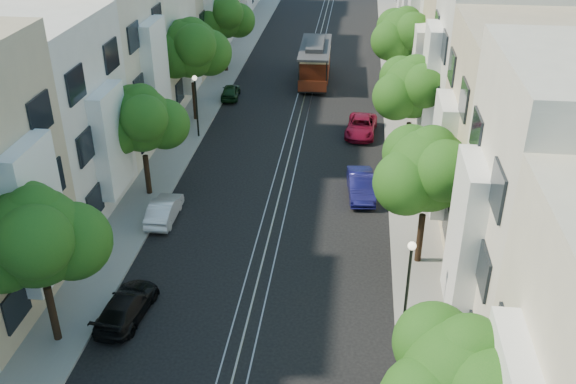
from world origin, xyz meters
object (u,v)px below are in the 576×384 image
(cable_car, at_px, (315,60))
(lamp_west, at_px, (196,97))
(parked_car_e_mid, at_px, (361,185))
(parked_car_w_mid, at_px, (164,210))
(tree_e_b, at_px, (429,172))
(parked_car_w_far, at_px, (231,91))
(tree_w_a, at_px, (37,240))
(tree_w_c, at_px, (192,50))
(tree_e_a, at_px, (464,382))
(tree_e_d, at_px, (405,35))
(tree_w_d, at_px, (225,18))
(parked_car_e_far, at_px, (361,126))
(tree_w_b, at_px, (142,121))
(parked_car_w_near, at_px, (126,306))
(tree_e_c, at_px, (413,90))
(lamp_east, at_px, (409,274))

(cable_car, bearing_deg, lamp_west, -119.97)
(lamp_west, relative_size, cable_car, 0.54)
(parked_car_e_mid, bearing_deg, parked_car_w_mid, -165.01)
(tree_e_b, bearing_deg, parked_car_w_far, 121.91)
(tree_w_a, height_order, tree_w_c, tree_w_c)
(tree_w_a, distance_m, cable_car, 33.44)
(tree_e_a, distance_m, tree_e_b, 12.00)
(tree_e_d, distance_m, parked_car_w_far, 13.63)
(tree_w_d, bearing_deg, parked_car_e_far, -46.61)
(tree_e_a, xyz_separation_m, tree_w_c, (-14.40, 28.00, 0.67))
(parked_car_w_far, bearing_deg, tree_e_b, 117.75)
(tree_w_b, xyz_separation_m, parked_car_w_near, (2.19, -10.29, -3.83))
(parked_car_w_near, bearing_deg, tree_e_c, -121.41)
(tree_w_a, bearing_deg, tree_e_c, 51.34)
(tree_w_a, xyz_separation_m, parked_car_w_near, (2.19, 1.71, -4.17))
(tree_e_d, distance_m, lamp_west, 16.39)
(lamp_east, relative_size, parked_car_e_mid, 1.08)
(lamp_east, distance_m, parked_car_w_near, 11.49)
(parked_car_e_far, height_order, parked_car_w_near, parked_car_e_far)
(tree_w_a, relative_size, lamp_west, 1.61)
(tree_w_b, relative_size, cable_car, 0.81)
(tree_e_d, distance_m, tree_w_a, 32.38)
(tree_e_b, distance_m, parked_car_w_far, 24.69)
(tree_w_b, bearing_deg, tree_w_a, -90.00)
(lamp_east, bearing_deg, parked_car_w_far, 114.90)
(cable_car, bearing_deg, parked_car_w_near, -101.29)
(parked_car_e_mid, distance_m, parked_car_w_near, 14.88)
(parked_car_e_far, xyz_separation_m, parked_car_w_near, (-9.35, -20.08, -0.01))
(tree_e_a, bearing_deg, tree_e_d, 90.00)
(tree_e_b, height_order, tree_e_d, tree_e_d)
(tree_w_a, height_order, lamp_east, tree_w_a)
(tree_e_a, relative_size, tree_w_d, 0.96)
(tree_w_a, relative_size, cable_car, 0.86)
(tree_e_c, bearing_deg, tree_w_c, 160.85)
(tree_e_b, height_order, cable_car, tree_e_b)
(tree_e_a, height_order, cable_car, tree_e_a)
(tree_w_c, relative_size, parked_car_e_far, 1.72)
(lamp_west, height_order, parked_car_w_mid, lamp_west)
(lamp_east, bearing_deg, parked_car_w_near, -178.42)
(tree_w_b, bearing_deg, parked_car_w_mid, -58.32)
(tree_w_c, distance_m, parked_car_w_near, 21.87)
(tree_e_a, xyz_separation_m, parked_car_w_mid, (-12.86, 14.51, -3.82))
(tree_w_b, xyz_separation_m, parked_car_e_mid, (11.62, 1.22, -3.76))
(cable_car, distance_m, parked_car_e_far, 11.38)
(parked_car_w_near, height_order, parked_car_w_far, parked_car_w_near)
(cable_car, height_order, parked_car_w_far, cable_car)
(tree_e_c, relative_size, parked_car_e_mid, 1.69)
(parked_car_w_mid, bearing_deg, lamp_east, 147.30)
(tree_w_d, height_order, parked_car_w_near, tree_w_d)
(parked_car_e_far, height_order, parked_car_w_far, parked_car_e_far)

